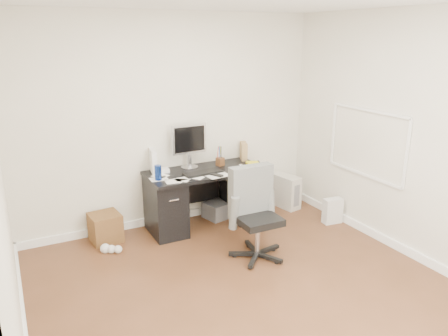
# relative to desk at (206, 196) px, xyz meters

# --- Properties ---
(ground) EXTENTS (4.00, 4.00, 0.00)m
(ground) POSITION_rel_desk_xyz_m (-0.30, -1.65, -0.40)
(ground) COLOR #4C2D18
(ground) RESTS_ON ground
(room_shell) EXTENTS (4.02, 4.02, 2.71)m
(room_shell) POSITION_rel_desk_xyz_m (-0.27, -1.62, 1.26)
(room_shell) COLOR beige
(room_shell) RESTS_ON ground
(desk) EXTENTS (1.50, 0.70, 0.75)m
(desk) POSITION_rel_desk_xyz_m (0.00, 0.00, 0.00)
(desk) COLOR black
(desk) RESTS_ON ground
(loose_papers) EXTENTS (1.10, 0.60, 0.00)m
(loose_papers) POSITION_rel_desk_xyz_m (-0.20, -0.05, 0.35)
(loose_papers) COLOR silver
(loose_papers) RESTS_ON desk
(lcd_monitor) EXTENTS (0.48, 0.28, 0.59)m
(lcd_monitor) POSITION_rel_desk_xyz_m (-0.14, 0.19, 0.65)
(lcd_monitor) COLOR #B7B6BB
(lcd_monitor) RESTS_ON desk
(keyboard) EXTENTS (0.52, 0.22, 0.03)m
(keyboard) POSITION_rel_desk_xyz_m (-0.08, -0.12, 0.36)
(keyboard) COLOR black
(keyboard) RESTS_ON desk
(computer_mouse) EXTENTS (0.08, 0.08, 0.06)m
(computer_mouse) POSITION_rel_desk_xyz_m (0.45, -0.14, 0.38)
(computer_mouse) COLOR #B7B6BB
(computer_mouse) RESTS_ON desk
(travel_mug) EXTENTS (0.09, 0.09, 0.18)m
(travel_mug) POSITION_rel_desk_xyz_m (-0.66, -0.10, 0.44)
(travel_mug) COLOR navy
(travel_mug) RESTS_ON desk
(white_binder) EXTENTS (0.16, 0.27, 0.30)m
(white_binder) POSITION_rel_desk_xyz_m (-0.61, 0.23, 0.50)
(white_binder) COLOR silver
(white_binder) RESTS_ON desk
(magazine_file) EXTENTS (0.17, 0.23, 0.24)m
(magazine_file) POSITION_rel_desk_xyz_m (0.69, 0.22, 0.47)
(magazine_file) COLOR #987749
(magazine_file) RESTS_ON desk
(pen_cup) EXTENTS (0.13, 0.13, 0.26)m
(pen_cup) POSITION_rel_desk_xyz_m (0.27, 0.11, 0.48)
(pen_cup) COLOR #512B17
(pen_cup) RESTS_ON desk
(yellow_book) EXTENTS (0.23, 0.26, 0.04)m
(yellow_book) POSITION_rel_desk_xyz_m (0.66, -0.11, 0.37)
(yellow_book) COLOR gold
(yellow_book) RESTS_ON desk
(paper_remote) EXTENTS (0.31, 0.26, 0.02)m
(paper_remote) POSITION_rel_desk_xyz_m (0.05, -0.26, 0.36)
(paper_remote) COLOR silver
(paper_remote) RESTS_ON desk
(office_chair) EXTENTS (0.59, 0.59, 1.03)m
(office_chair) POSITION_rel_desk_xyz_m (0.14, -1.07, 0.12)
(office_chair) COLOR #515351
(office_chair) RESTS_ON ground
(pc_tower) EXTENTS (0.29, 0.50, 0.47)m
(pc_tower) POSITION_rel_desk_xyz_m (1.30, 0.06, -0.16)
(pc_tower) COLOR beige
(pc_tower) RESTS_ON ground
(shopping_bag) EXTENTS (0.27, 0.21, 0.34)m
(shopping_bag) POSITION_rel_desk_xyz_m (1.52, -0.72, -0.23)
(shopping_bag) COLOR silver
(shopping_bag) RESTS_ON ground
(wicker_basket) EXTENTS (0.38, 0.38, 0.35)m
(wicker_basket) POSITION_rel_desk_xyz_m (-1.28, 0.13, -0.23)
(wicker_basket) COLOR #4C2E16
(wicker_basket) RESTS_ON ground
(desk_printer) EXTENTS (0.43, 0.39, 0.22)m
(desk_printer) POSITION_rel_desk_xyz_m (0.26, 0.15, -0.29)
(desk_printer) COLOR slate
(desk_printer) RESTS_ON ground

